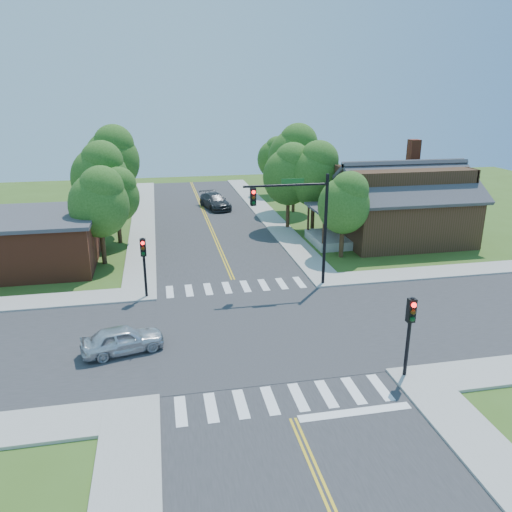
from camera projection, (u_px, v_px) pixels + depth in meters
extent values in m
plane|color=#3B5A1C|center=(255.00, 331.00, 26.14)|extent=(100.00, 100.00, 0.00)
cube|color=#2D2D30|center=(255.00, 331.00, 26.13)|extent=(10.00, 90.00, 0.04)
cube|color=#2D2D30|center=(255.00, 331.00, 26.13)|extent=(90.00, 10.00, 0.04)
cube|color=#2D2D30|center=(255.00, 331.00, 26.14)|extent=(10.20, 10.20, 0.06)
cube|color=#9E9B93|center=(266.00, 214.00, 50.50)|extent=(2.20, 40.00, 0.14)
cube|color=#9E9B93|center=(143.00, 220.00, 48.24)|extent=(2.20, 40.00, 0.14)
cube|color=white|center=(170.00, 292.00, 31.11)|extent=(0.45, 2.00, 0.01)
cube|color=white|center=(189.00, 290.00, 31.34)|extent=(0.45, 2.00, 0.01)
cube|color=white|center=(208.00, 289.00, 31.56)|extent=(0.45, 2.00, 0.01)
cube|color=white|center=(227.00, 288.00, 31.78)|extent=(0.45, 2.00, 0.01)
cube|color=white|center=(245.00, 286.00, 32.00)|extent=(0.45, 2.00, 0.01)
cube|color=white|center=(264.00, 285.00, 32.23)|extent=(0.45, 2.00, 0.01)
cube|color=white|center=(282.00, 284.00, 32.45)|extent=(0.45, 2.00, 0.01)
cube|color=white|center=(299.00, 282.00, 32.67)|extent=(0.45, 2.00, 0.01)
cube|color=white|center=(181.00, 411.00, 19.58)|extent=(0.45, 2.00, 0.01)
cube|color=white|center=(211.00, 407.00, 19.80)|extent=(0.45, 2.00, 0.01)
cube|color=white|center=(241.00, 404.00, 20.03)|extent=(0.45, 2.00, 0.01)
cube|color=white|center=(270.00, 400.00, 20.25)|extent=(0.45, 2.00, 0.01)
cube|color=white|center=(298.00, 397.00, 20.47)|extent=(0.45, 2.00, 0.01)
cube|color=white|center=(326.00, 394.00, 20.69)|extent=(0.45, 2.00, 0.01)
cube|color=white|center=(354.00, 390.00, 20.92)|extent=(0.45, 2.00, 0.01)
cube|color=white|center=(380.00, 387.00, 21.14)|extent=(0.45, 2.00, 0.01)
cube|color=gold|center=(204.00, 214.00, 50.52)|extent=(0.10, 37.50, 0.01)
cube|color=gold|center=(206.00, 214.00, 50.56)|extent=(0.10, 37.50, 0.01)
cube|color=white|center=(355.00, 413.00, 19.54)|extent=(4.60, 0.45, 0.09)
cylinder|color=black|center=(325.00, 231.00, 31.25)|extent=(0.20, 0.20, 7.20)
cylinder|color=black|center=(286.00, 185.00, 29.81)|extent=(5.20, 0.14, 0.14)
cube|color=#19591E|center=(293.00, 181.00, 29.76)|extent=(1.40, 0.04, 0.30)
cube|color=black|center=(253.00, 197.00, 29.64)|extent=(0.34, 0.28, 1.05)
sphere|color=#FF0C0C|center=(254.00, 192.00, 29.38)|extent=(0.22, 0.22, 0.22)
sphere|color=#3F2605|center=(254.00, 198.00, 29.48)|extent=(0.22, 0.22, 0.22)
sphere|color=#05330F|center=(254.00, 203.00, 29.58)|extent=(0.22, 0.22, 0.22)
cylinder|color=black|center=(408.00, 339.00, 21.37)|extent=(0.16, 0.16, 3.80)
cube|color=black|center=(411.00, 310.00, 20.95)|extent=(0.34, 0.28, 1.05)
sphere|color=#FF0C0C|center=(414.00, 305.00, 20.69)|extent=(0.22, 0.22, 0.22)
sphere|color=#3F2605|center=(413.00, 312.00, 20.79)|extent=(0.22, 0.22, 0.22)
sphere|color=#05330F|center=(412.00, 319.00, 20.89)|extent=(0.22, 0.22, 0.22)
cylinder|color=black|center=(145.00, 269.00, 29.71)|extent=(0.16, 0.16, 3.80)
cube|color=black|center=(143.00, 247.00, 29.29)|extent=(0.34, 0.28, 1.05)
sphere|color=#FF0C0C|center=(143.00, 243.00, 29.03)|extent=(0.22, 0.22, 0.22)
sphere|color=#3F2605|center=(143.00, 248.00, 29.13)|extent=(0.22, 0.22, 0.22)
sphere|color=#05330F|center=(143.00, 254.00, 29.23)|extent=(0.22, 0.22, 0.22)
cube|color=#352412|center=(401.00, 216.00, 41.53)|extent=(10.00, 8.00, 4.00)
cube|color=#9E9B93|center=(328.00, 240.00, 40.89)|extent=(2.60, 4.50, 0.70)
cylinder|color=#352412|center=(323.00, 232.00, 38.43)|extent=(0.18, 0.18, 2.50)
cylinder|color=#352412|center=(308.00, 220.00, 42.15)|extent=(0.18, 0.18, 2.50)
cube|color=#38383D|center=(329.00, 209.00, 40.06)|extent=(2.80, 4.80, 0.18)
cube|color=brown|center=(410.00, 189.00, 44.76)|extent=(0.90, 0.90, 7.11)
cube|color=brown|center=(22.00, 243.00, 35.23)|extent=(10.00, 8.00, 3.50)
cube|color=#38383D|center=(18.00, 217.00, 34.64)|extent=(10.40, 8.40, 0.25)
cylinder|color=#382314|center=(342.00, 241.00, 37.39)|extent=(0.34, 0.34, 2.43)
ellipsoid|color=#254C16|center=(344.00, 206.00, 36.52)|extent=(3.83, 3.64, 4.22)
sphere|color=#254C16|center=(349.00, 190.00, 36.03)|extent=(2.81, 2.81, 2.81)
cylinder|color=#382314|center=(313.00, 214.00, 44.41)|extent=(0.34, 0.34, 2.97)
ellipsoid|color=#254C16|center=(314.00, 177.00, 43.34)|extent=(4.70, 4.46, 5.17)
sphere|color=#254C16|center=(319.00, 160.00, 42.77)|extent=(3.44, 3.44, 3.44)
cylinder|color=#382314|center=(293.00, 196.00, 51.26)|extent=(0.34, 0.34, 3.34)
ellipsoid|color=#254C16|center=(294.00, 159.00, 50.06)|extent=(5.27, 5.00, 5.79)
sphere|color=#254C16|center=(298.00, 143.00, 49.43)|extent=(3.86, 3.86, 3.86)
cylinder|color=#382314|center=(274.00, 184.00, 59.65)|extent=(0.34, 0.34, 2.58)
ellipsoid|color=#254C16|center=(275.00, 159.00, 58.73)|extent=(4.08, 3.87, 4.48)
sphere|color=#254C16|center=(278.00, 149.00, 58.21)|extent=(2.99, 2.99, 2.99)
cylinder|color=#382314|center=(103.00, 246.00, 35.94)|extent=(0.34, 0.34, 2.66)
ellipsoid|color=#254C16|center=(99.00, 205.00, 34.98)|extent=(4.19, 3.98, 4.61)
sphere|color=#254C16|center=(101.00, 188.00, 34.45)|extent=(3.08, 3.08, 3.08)
cylinder|color=#382314|center=(104.00, 218.00, 42.99)|extent=(0.34, 0.34, 3.02)
ellipsoid|color=#254C16|center=(100.00, 179.00, 41.91)|extent=(4.77, 4.53, 5.25)
sphere|color=#254C16|center=(102.00, 162.00, 41.32)|extent=(3.50, 3.50, 3.50)
cylinder|color=#382314|center=(116.00, 199.00, 49.63)|extent=(0.34, 0.34, 3.33)
ellipsoid|color=#254C16|center=(112.00, 161.00, 48.44)|extent=(5.27, 5.00, 5.79)
sphere|color=#254C16|center=(114.00, 145.00, 47.81)|extent=(3.86, 3.86, 3.86)
cylinder|color=#382314|center=(119.00, 187.00, 58.23)|extent=(0.34, 0.34, 2.41)
ellipsoid|color=#254C16|center=(117.00, 164.00, 57.37)|extent=(3.81, 3.62, 4.19)
sphere|color=#254C16|center=(118.00, 154.00, 56.87)|extent=(2.79, 2.79, 2.79)
cylinder|color=#382314|center=(288.00, 213.00, 45.05)|extent=(0.34, 0.34, 2.89)
ellipsoid|color=#254C16|center=(289.00, 177.00, 44.01)|extent=(4.56, 4.33, 5.01)
sphere|color=#254C16|center=(293.00, 162.00, 43.45)|extent=(3.34, 3.34, 3.34)
cylinder|color=#382314|center=(119.00, 229.00, 40.90)|extent=(0.34, 0.34, 2.34)
ellipsoid|color=#254C16|center=(116.00, 197.00, 40.06)|extent=(3.70, 3.51, 4.06)
sphere|color=#254C16|center=(119.00, 184.00, 39.58)|extent=(2.71, 2.71, 2.71)
imported|color=silver|center=(123.00, 340.00, 23.84)|extent=(3.29, 4.57, 1.32)
imported|color=#2A2C2F|center=(215.00, 201.00, 52.83)|extent=(4.53, 6.26, 1.54)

